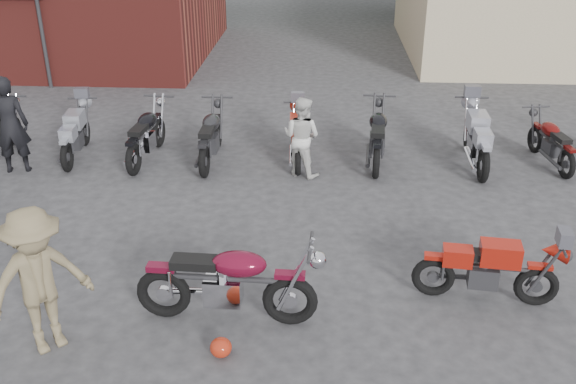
# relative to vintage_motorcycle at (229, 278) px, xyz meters

# --- Properties ---
(ground) EXTENTS (90.00, 90.00, 0.00)m
(ground) POSITION_rel_vintage_motorcycle_xyz_m (0.34, 0.14, -0.65)
(ground) COLOR #2F2F31
(vintage_motorcycle) EXTENTS (2.26, 0.82, 1.30)m
(vintage_motorcycle) POSITION_rel_vintage_motorcycle_xyz_m (0.00, 0.00, 0.00)
(vintage_motorcycle) COLOR #5D0B21
(vintage_motorcycle) RESTS_ON ground
(sportbike) EXTENTS (1.89, 0.81, 1.06)m
(sportbike) POSITION_rel_vintage_motorcycle_xyz_m (3.36, 0.63, -0.12)
(sportbike) COLOR #A8190E
(sportbike) RESTS_ON ground
(helmet) EXTENTS (0.32, 0.32, 0.24)m
(helmet) POSITION_rel_vintage_motorcycle_xyz_m (-0.02, -0.69, -0.53)
(helmet) COLOR #A52611
(helmet) RESTS_ON ground
(person_dark) EXTENTS (0.78, 0.60, 1.89)m
(person_dark) POSITION_rel_vintage_motorcycle_xyz_m (-4.80, 4.48, 0.30)
(person_dark) COLOR black
(person_dark) RESTS_ON ground
(person_light) EXTENTS (0.93, 0.86, 1.54)m
(person_light) POSITION_rel_vintage_motorcycle_xyz_m (0.73, 4.63, 0.12)
(person_light) COLOR silver
(person_light) RESTS_ON ground
(person_tan) EXTENTS (1.36, 1.32, 1.87)m
(person_tan) POSITION_rel_vintage_motorcycle_xyz_m (-2.11, -0.63, 0.28)
(person_tan) COLOR #776949
(person_tan) RESTS_ON ground
(row_bike_1) EXTENTS (0.82, 1.96, 1.11)m
(row_bike_1) POSITION_rel_vintage_motorcycle_xyz_m (-3.87, 5.24, -0.10)
(row_bike_1) COLOR gray
(row_bike_1) RESTS_ON ground
(row_bike_2) EXTENTS (0.84, 2.09, 1.19)m
(row_bike_2) POSITION_rel_vintage_motorcycle_xyz_m (-2.40, 5.20, -0.06)
(row_bike_2) COLOR black
(row_bike_2) RESTS_ON ground
(row_bike_3) EXTENTS (0.69, 2.05, 1.19)m
(row_bike_3) POSITION_rel_vintage_motorcycle_xyz_m (-1.09, 5.18, -0.05)
(row_bike_3) COLOR black
(row_bike_3) RESTS_ON ground
(row_bike_4) EXTENTS (0.70, 1.88, 1.08)m
(row_bike_4) POSITION_rel_vintage_motorcycle_xyz_m (0.63, 5.32, -0.11)
(row_bike_4) COLOR #AD210E
(row_bike_4) RESTS_ON ground
(row_bike_5) EXTENTS (0.86, 2.15, 1.22)m
(row_bike_5) POSITION_rel_vintage_motorcycle_xyz_m (2.21, 5.35, -0.04)
(row_bike_5) COLOR black
(row_bike_5) RESTS_ON ground
(row_bike_6) EXTENTS (0.76, 2.15, 1.24)m
(row_bike_6) POSITION_rel_vintage_motorcycle_xyz_m (4.15, 5.28, -0.03)
(row_bike_6) COLOR #9698A4
(row_bike_6) RESTS_ON ground
(row_bike_7) EXTENTS (0.88, 1.88, 1.05)m
(row_bike_7) POSITION_rel_vintage_motorcycle_xyz_m (5.62, 5.41, -0.12)
(row_bike_7) COLOR #570C0A
(row_bike_7) RESTS_ON ground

